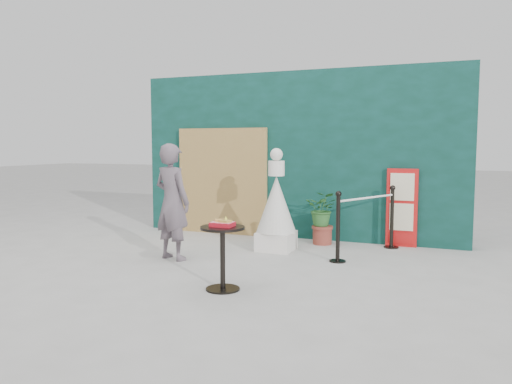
% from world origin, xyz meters
% --- Properties ---
extents(ground, '(60.00, 60.00, 0.00)m').
position_xyz_m(ground, '(0.00, 0.00, 0.00)').
color(ground, '#ADAAA5').
rests_on(ground, ground).
extents(back_wall, '(6.00, 0.30, 3.00)m').
position_xyz_m(back_wall, '(0.00, 3.15, 1.50)').
color(back_wall, '#0B3127').
rests_on(back_wall, ground).
extents(bamboo_fence, '(1.80, 0.08, 2.00)m').
position_xyz_m(bamboo_fence, '(-1.40, 2.94, 1.00)').
color(bamboo_fence, tan).
rests_on(bamboo_fence, ground).
extents(woman, '(0.71, 0.55, 1.71)m').
position_xyz_m(woman, '(-1.14, 0.72, 0.86)').
color(woman, '#63555C').
rests_on(woman, ground).
extents(menu_board, '(0.50, 0.07, 1.30)m').
position_xyz_m(menu_board, '(1.90, 2.95, 0.65)').
color(menu_board, red).
rests_on(menu_board, ground).
extents(statue, '(0.64, 0.64, 1.64)m').
position_xyz_m(statue, '(0.07, 1.89, 0.67)').
color(statue, white).
rests_on(statue, ground).
extents(cafe_table, '(0.52, 0.52, 0.75)m').
position_xyz_m(cafe_table, '(0.24, -0.41, 0.50)').
color(cafe_table, black).
rests_on(cafe_table, ground).
extents(food_basket, '(0.26, 0.19, 0.11)m').
position_xyz_m(food_basket, '(0.24, -0.41, 0.79)').
color(food_basket, red).
rests_on(food_basket, cafe_table).
extents(planter, '(0.53, 0.46, 0.90)m').
position_xyz_m(planter, '(0.63, 2.65, 0.52)').
color(planter, brown).
rests_on(planter, ground).
extents(stanchion_barrier, '(0.84, 1.54, 1.03)m').
position_xyz_m(stanchion_barrier, '(1.47, 2.12, 0.49)').
color(stanchion_barrier, black).
rests_on(stanchion_barrier, ground).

